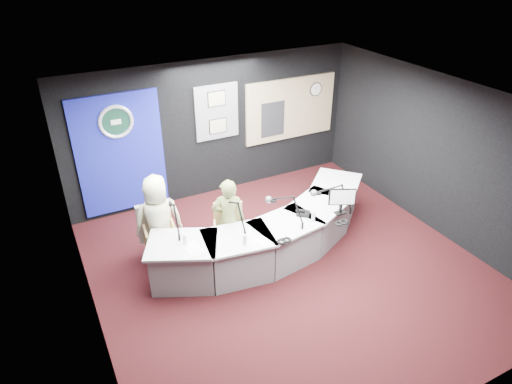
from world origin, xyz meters
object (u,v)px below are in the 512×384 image
broadcast_desk (271,234)px  person_woman (229,220)px  armchair_left (161,238)px  armchair_right (229,231)px  person_man (159,220)px

broadcast_desk → person_woman: person_woman is taller
armchair_left → armchair_right: bearing=-17.3°
person_woman → armchair_left: bearing=2.9°
armchair_left → person_woman: bearing=-17.3°
person_woman → armchair_right: bearing=-108.3°
armchair_left → person_woman: 1.17m
broadcast_desk → armchair_right: 0.72m
broadcast_desk → person_man: size_ratio=2.86×
person_woman → person_man: bearing=2.9°
armchair_left → person_woman: (1.03, -0.46, 0.29)m
person_man → armchair_left: bearing=-0.0°
armchair_left → person_man: size_ratio=0.57×
armchair_left → armchair_right: 1.13m
broadcast_desk → armchair_right: armchair_right is taller
person_man → person_woman: (1.03, -0.46, -0.04)m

